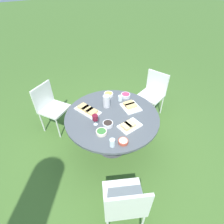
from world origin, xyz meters
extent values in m
plane|color=#446B2B|center=(0.00, 0.00, 0.00)|extent=(40.00, 40.00, 0.00)
cylinder|color=#4C4C51|center=(0.00, 0.00, 0.01)|extent=(0.49, 0.49, 0.02)
cylinder|color=#4C4C51|center=(0.00, 0.00, 0.35)|extent=(0.11, 0.11, 0.67)
cylinder|color=#4C5156|center=(0.00, 0.00, 0.71)|extent=(1.39, 1.39, 0.03)
cube|color=silver|center=(0.28, -1.16, 0.45)|extent=(0.53, 0.51, 0.04)
cube|color=silver|center=(0.32, -1.35, 0.68)|extent=(0.43, 0.13, 0.42)
cylinder|color=silver|center=(0.42, -0.93, 0.22)|extent=(0.03, 0.03, 0.43)
cylinder|color=silver|center=(0.04, -1.02, 0.22)|extent=(0.03, 0.03, 0.43)
cylinder|color=silver|center=(0.51, -1.29, 0.22)|extent=(0.03, 0.03, 0.43)
cylinder|color=silver|center=(0.13, -1.38, 0.22)|extent=(0.03, 0.03, 0.43)
cube|color=silver|center=(1.01, 0.54, 0.45)|extent=(0.58, 0.59, 0.04)
cube|color=silver|center=(1.18, 0.63, 0.68)|extent=(0.23, 0.40, 0.42)
cylinder|color=silver|center=(0.75, 0.62, 0.22)|extent=(0.03, 0.03, 0.43)
cylinder|color=silver|center=(0.94, 0.28, 0.22)|extent=(0.03, 0.03, 0.43)
cylinder|color=silver|center=(1.08, 0.80, 0.22)|extent=(0.03, 0.03, 0.43)
cylinder|color=silver|center=(1.26, 0.46, 0.22)|extent=(0.03, 0.03, 0.43)
cube|color=silver|center=(-0.94, 0.54, 0.45)|extent=(0.58, 0.59, 0.04)
cube|color=silver|center=(-1.11, 0.64, 0.68)|extent=(0.25, 0.40, 0.42)
cylinder|color=silver|center=(-0.88, 0.28, 0.22)|extent=(0.03, 0.03, 0.43)
cylinder|color=silver|center=(-0.69, 0.62, 0.22)|extent=(0.03, 0.03, 0.43)
cylinder|color=silver|center=(-1.20, 0.46, 0.22)|extent=(0.03, 0.03, 0.43)
cylinder|color=silver|center=(0.22, -0.06, 0.82)|extent=(0.11, 0.11, 0.20)
cone|color=silver|center=(0.27, -0.06, 0.90)|extent=(0.03, 0.03, 0.02)
cylinder|color=silver|center=(-0.02, 0.30, 0.73)|extent=(0.06, 0.06, 0.01)
cylinder|color=silver|center=(-0.02, 0.30, 0.77)|extent=(0.01, 0.01, 0.08)
cylinder|color=maroon|center=(-0.02, 0.30, 0.85)|extent=(0.08, 0.08, 0.08)
cube|color=white|center=(-0.34, -0.05, 0.73)|extent=(0.21, 0.31, 0.02)
cube|color=#E0C184|center=(-0.34, 0.02, 0.77)|extent=(0.13, 0.11, 0.04)
cube|color=#E0C184|center=(-0.34, -0.05, 0.77)|extent=(0.13, 0.11, 0.04)
cube|color=white|center=(-0.03, -0.34, 0.73)|extent=(0.33, 0.30, 0.02)
cube|color=tan|center=(0.03, -0.35, 0.76)|extent=(0.13, 0.18, 0.04)
cube|color=tan|center=(-0.03, -0.34, 0.76)|extent=(0.13, 0.18, 0.04)
cube|color=white|center=(0.29, 0.24, 0.73)|extent=(0.43, 0.29, 0.02)
cube|color=tan|center=(0.21, 0.22, 0.76)|extent=(0.17, 0.16, 0.04)
cube|color=tan|center=(0.29, 0.24, 0.76)|extent=(0.17, 0.16, 0.04)
cube|color=tan|center=(0.38, 0.26, 0.76)|extent=(0.17, 0.16, 0.04)
cylinder|color=white|center=(0.45, -0.26, 0.75)|extent=(0.16, 0.16, 0.04)
cylinder|color=#E0C147|center=(0.45, -0.26, 0.76)|extent=(0.13, 0.13, 0.02)
cylinder|color=beige|center=(-0.21, 0.33, 0.74)|extent=(0.15, 0.15, 0.04)
cylinder|color=#387533|center=(-0.21, 0.33, 0.76)|extent=(0.12, 0.12, 0.02)
cylinder|color=silver|center=(-0.14, 0.18, 0.75)|extent=(0.14, 0.14, 0.05)
cylinder|color=#2D231E|center=(-0.14, 0.18, 0.76)|extent=(0.12, 0.12, 0.02)
cylinder|color=silver|center=(0.25, -0.47, 0.75)|extent=(0.16, 0.16, 0.05)
cylinder|color=#D6385B|center=(0.25, -0.47, 0.77)|extent=(0.13, 0.13, 0.02)
cylinder|color=#B74733|center=(-0.51, 0.20, 0.74)|extent=(0.13, 0.13, 0.04)
cylinder|color=silver|center=(-0.51, 0.20, 0.75)|extent=(0.10, 0.10, 0.02)
cylinder|color=silver|center=(0.22, -0.33, 0.77)|extent=(0.07, 0.07, 0.09)
cylinder|color=silver|center=(-0.46, 0.34, 0.78)|extent=(0.07, 0.07, 0.11)
camera|label=1|loc=(-1.58, 1.17, 2.39)|focal=28.00mm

